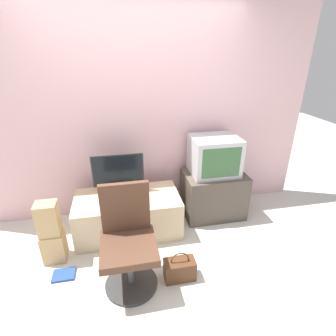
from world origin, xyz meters
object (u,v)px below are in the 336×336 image
(crt_tv, at_px, (214,156))
(book, at_px, (64,275))
(mouse, at_px, (142,199))
(office_chair, at_px, (128,244))
(cardboard_box_lower, at_px, (54,246))
(keyboard, at_px, (122,202))
(main_monitor, at_px, (118,173))
(handbag, at_px, (180,269))

(crt_tv, height_order, book, crt_tv)
(crt_tv, relative_size, book, 2.69)
(mouse, xyz_separation_m, office_chair, (-0.19, -0.66, -0.04))
(cardboard_box_lower, xyz_separation_m, book, (0.11, -0.26, -0.15))
(book, bearing_deg, keyboard, 38.70)
(mouse, bearing_deg, main_monitor, 133.12)
(keyboard, xyz_separation_m, book, (-0.61, -0.49, -0.46))
(keyboard, height_order, book, keyboard)
(handbag, distance_m, book, 1.12)
(main_monitor, height_order, handbag, main_monitor)
(handbag, bearing_deg, book, 167.53)
(keyboard, height_order, office_chair, office_chair)
(book, bearing_deg, office_chair, -15.28)
(crt_tv, relative_size, cardboard_box_lower, 1.76)
(keyboard, height_order, mouse, mouse)
(office_chair, distance_m, cardboard_box_lower, 0.90)
(main_monitor, relative_size, mouse, 10.45)
(keyboard, xyz_separation_m, handbag, (0.49, -0.73, -0.36))
(handbag, xyz_separation_m, book, (-1.09, 0.24, -0.09))
(cardboard_box_lower, relative_size, book, 1.53)
(main_monitor, relative_size, book, 2.79)
(cardboard_box_lower, height_order, book, cardboard_box_lower)
(keyboard, bearing_deg, cardboard_box_lower, -162.60)
(main_monitor, xyz_separation_m, book, (-0.60, -0.73, -0.69))
(office_chair, relative_size, handbag, 3.15)
(cardboard_box_lower, bearing_deg, book, -67.37)
(crt_tv, bearing_deg, keyboard, -166.59)
(main_monitor, distance_m, keyboard, 0.34)
(main_monitor, relative_size, handbag, 1.92)
(crt_tv, distance_m, book, 2.08)
(mouse, relative_size, crt_tv, 0.10)
(main_monitor, bearing_deg, book, -129.06)
(crt_tv, bearing_deg, mouse, -163.38)
(keyboard, height_order, crt_tv, crt_tv)
(mouse, height_order, book, mouse)
(book, bearing_deg, cardboard_box_lower, 112.63)
(keyboard, distance_m, office_chair, 0.66)
(handbag, bearing_deg, keyboard, 123.85)
(main_monitor, distance_m, book, 1.17)
(cardboard_box_lower, bearing_deg, office_chair, -30.30)
(keyboard, relative_size, cardboard_box_lower, 0.98)
(main_monitor, distance_m, mouse, 0.41)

